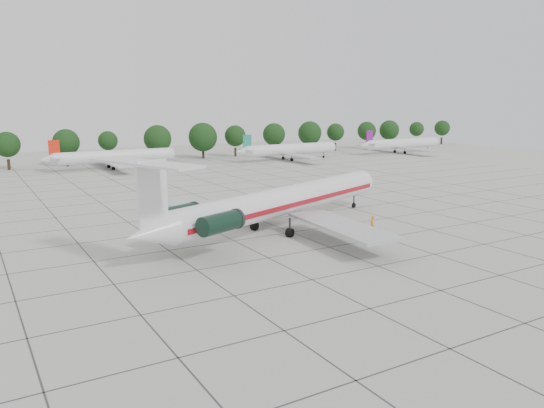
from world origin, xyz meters
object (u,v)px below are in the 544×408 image
object	(u,v)px
ground_crew	(372,223)
bg_airliner_e	(402,144)
bg_airliner_c	(114,157)
bg_airliner_d	(290,150)
main_airliner	(275,203)

from	to	relation	value
ground_crew	bg_airliner_e	xyz separation A→B (m)	(75.08, 72.06, 1.95)
bg_airliner_c	bg_airliner_e	bearing A→B (deg)	-4.34
ground_crew	bg_airliner_d	world-z (taller)	bg_airliner_d
bg_airliner_c	main_airliner	bearing A→B (deg)	-89.10
bg_airliner_d	bg_airliner_e	xyz separation A→B (m)	(40.73, -1.03, 0.00)
bg_airliner_d	main_airliner	bearing A→B (deg)	-123.85
bg_airliner_c	bg_airliner_d	bearing A→B (deg)	-6.86
bg_airliner_c	bg_airliner_e	world-z (taller)	same
bg_airliner_c	bg_airliner_d	world-z (taller)	same
main_airliner	bg_airliner_c	world-z (taller)	main_airliner
bg_airliner_c	ground_crew	bearing A→B (deg)	-81.25
bg_airliner_c	bg_airliner_e	size ratio (longest dim) A/B	1.00
main_airliner	bg_airliner_c	size ratio (longest dim) A/B	1.57
main_airliner	bg_airliner_d	size ratio (longest dim) A/B	1.57
main_airliner	bg_airliner_c	distance (m)	73.16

